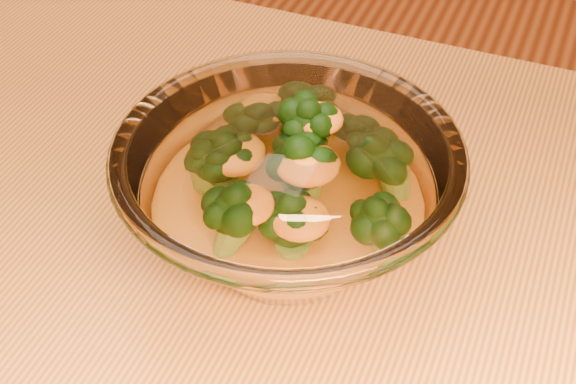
{
  "coord_description": "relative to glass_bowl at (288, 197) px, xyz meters",
  "views": [
    {
      "loc": [
        0.13,
        -0.32,
        1.2
      ],
      "look_at": [
        -0.02,
        0.07,
        0.81
      ],
      "focal_mm": 50.0,
      "sensor_mm": 36.0,
      "label": 1
    }
  ],
  "objects": [
    {
      "name": "broccoli_heap",
      "position": [
        -0.0,
        0.01,
        0.02
      ],
      "size": [
        0.16,
        0.17,
        0.08
      ],
      "color": "black",
      "rests_on": "cheese_sauce"
    },
    {
      "name": "cheese_sauce",
      "position": [
        0.0,
        0.0,
        -0.02
      ],
      "size": [
        0.14,
        0.14,
        0.04
      ],
      "primitive_type": "ellipsoid",
      "color": "orange",
      "rests_on": "glass_bowl"
    },
    {
      "name": "glass_bowl",
      "position": [
        0.0,
        0.0,
        0.0
      ],
      "size": [
        0.25,
        0.25,
        0.11
      ],
      "color": "white",
      "rests_on": "table"
    }
  ]
}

